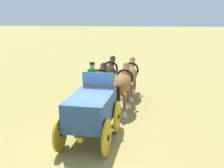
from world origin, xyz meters
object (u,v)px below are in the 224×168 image
at_px(draft_horse_rear_near, 97,84).
at_px(draft_horse_rear_off, 122,84).
at_px(draft_horse_lead_off, 129,75).
at_px(show_wagon, 91,109).
at_px(draft_horse_lead_near, 108,74).

bearing_deg(draft_horse_rear_near, draft_horse_rear_off, -93.17).
bearing_deg(draft_horse_lead_off, draft_horse_rear_off, 176.65).
bearing_deg(draft_horse_rear_off, show_wagon, 166.05).
relative_size(show_wagon, draft_horse_lead_near, 1.76).
xyz_separation_m(draft_horse_lead_near, draft_horse_lead_off, (-0.08, -1.30, -0.03)).
xyz_separation_m(show_wagon, draft_horse_rear_off, (3.46, -0.86, 0.17)).
relative_size(show_wagon, draft_horse_rear_off, 1.88).
bearing_deg(draft_horse_lead_off, draft_horse_rear_near, 150.08).
bearing_deg(show_wagon, draft_horse_rear_near, 7.10).
bearing_deg(draft_horse_rear_off, draft_horse_lead_near, 23.22).
xyz_separation_m(show_wagon, draft_horse_rear_near, (3.53, 0.44, 0.12)).
height_order(show_wagon, draft_horse_lead_off, show_wagon).
xyz_separation_m(show_wagon, draft_horse_lead_off, (6.05, -1.01, 0.10)).
distance_m(show_wagon, draft_horse_lead_off, 6.13).
bearing_deg(draft_horse_rear_near, show_wagon, -172.90).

